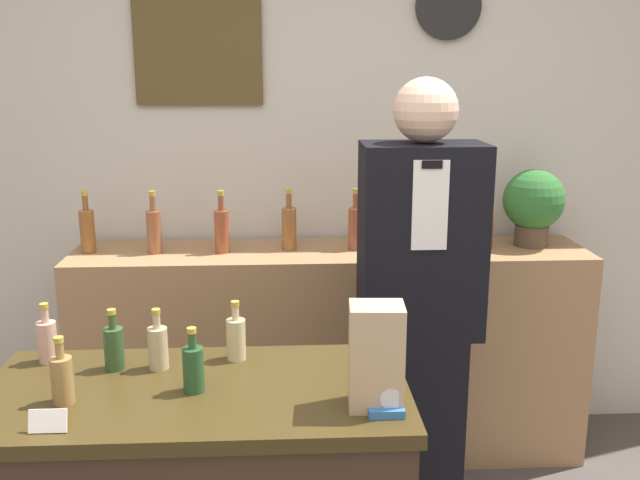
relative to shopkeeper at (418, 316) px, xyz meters
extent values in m
cube|color=beige|center=(-0.41, 0.87, 0.48)|extent=(5.20, 0.06, 2.70)
cube|color=#513F1F|center=(-0.87, 0.82, 0.96)|extent=(0.57, 0.02, 0.46)
cylinder|color=black|center=(0.25, 0.82, 1.17)|extent=(0.29, 0.03, 0.29)
cube|color=#9E754C|center=(-0.29, 0.58, -0.38)|extent=(2.29, 0.46, 0.98)
cube|color=#392C13|center=(-0.74, -0.70, 0.04)|extent=(1.15, 0.57, 0.04)
cube|color=black|center=(0.00, 0.00, -0.46)|extent=(0.33, 0.26, 0.81)
cube|color=black|center=(0.00, 0.00, 0.29)|extent=(0.44, 0.26, 0.70)
cube|color=white|center=(0.00, -0.13, 0.45)|extent=(0.12, 0.01, 0.31)
cube|color=black|center=(0.00, -0.14, 0.59)|extent=(0.07, 0.01, 0.03)
sphere|color=#DBB293|center=(0.00, 0.00, 0.76)|extent=(0.23, 0.23, 0.23)
cylinder|color=#4C3D2D|center=(0.63, 0.61, 0.16)|extent=(0.15, 0.15, 0.10)
sphere|color=#2D6B2D|center=(0.63, 0.61, 0.32)|extent=(0.27, 0.27, 0.27)
cube|color=tan|center=(-0.27, -0.83, 0.20)|extent=(0.14, 0.12, 0.27)
cube|color=#2D66A8|center=(-0.25, -0.87, 0.07)|extent=(0.09, 0.06, 0.02)
cylinder|color=silver|center=(-0.24, -0.87, 0.11)|extent=(0.06, 0.02, 0.06)
cube|color=white|center=(-1.06, -0.92, 0.09)|extent=(0.09, 0.02, 0.06)
cylinder|color=tan|center=(-1.19, -0.50, 0.12)|extent=(0.06, 0.06, 0.12)
cylinder|color=tan|center=(-1.19, -0.50, 0.21)|extent=(0.02, 0.02, 0.04)
cylinder|color=#B29933|center=(-1.19, -0.50, 0.24)|extent=(0.02, 0.02, 0.01)
cylinder|color=olive|center=(-1.07, -0.76, 0.12)|extent=(0.06, 0.06, 0.12)
cylinder|color=olive|center=(-1.07, -0.76, 0.21)|extent=(0.02, 0.02, 0.04)
cylinder|color=#B29933|center=(-1.07, -0.76, 0.24)|extent=(0.02, 0.02, 0.01)
cylinder|color=#2E4C28|center=(-0.99, -0.56, 0.12)|extent=(0.06, 0.06, 0.12)
cylinder|color=#2E4C28|center=(-0.99, -0.56, 0.21)|extent=(0.02, 0.02, 0.04)
cylinder|color=#B29933|center=(-0.99, -0.56, 0.24)|extent=(0.02, 0.02, 0.01)
cylinder|color=tan|center=(-0.86, -0.56, 0.12)|extent=(0.06, 0.06, 0.12)
cylinder|color=tan|center=(-0.86, -0.56, 0.21)|extent=(0.02, 0.02, 0.04)
cylinder|color=#B29933|center=(-0.86, -0.56, 0.24)|extent=(0.02, 0.02, 0.01)
cylinder|color=#244926|center=(-0.74, -0.72, 0.12)|extent=(0.06, 0.06, 0.12)
cylinder|color=#244926|center=(-0.74, -0.72, 0.21)|extent=(0.02, 0.02, 0.04)
cylinder|color=#B29933|center=(-0.74, -0.72, 0.24)|extent=(0.02, 0.02, 0.01)
cylinder|color=tan|center=(-0.64, -0.51, 0.12)|extent=(0.06, 0.06, 0.12)
cylinder|color=tan|center=(-0.64, -0.51, 0.21)|extent=(0.02, 0.02, 0.04)
cylinder|color=#B29933|center=(-0.64, -0.51, 0.24)|extent=(0.02, 0.02, 0.01)
cylinder|color=brown|center=(-1.36, 0.60, 0.20)|extent=(0.06, 0.06, 0.19)
cylinder|color=brown|center=(-1.36, 0.60, 0.33)|extent=(0.02, 0.02, 0.07)
cylinder|color=#B29933|center=(-1.36, 0.60, 0.37)|extent=(0.03, 0.03, 0.02)
cylinder|color=brown|center=(-1.06, 0.57, 0.20)|extent=(0.06, 0.06, 0.19)
cylinder|color=brown|center=(-1.06, 0.57, 0.33)|extent=(0.02, 0.02, 0.07)
cylinder|color=#B29933|center=(-1.06, 0.57, 0.37)|extent=(0.03, 0.03, 0.02)
cylinder|color=brown|center=(-0.77, 0.56, 0.20)|extent=(0.06, 0.06, 0.19)
cylinder|color=brown|center=(-0.77, 0.56, 0.33)|extent=(0.02, 0.02, 0.07)
cylinder|color=#B29933|center=(-0.77, 0.56, 0.37)|extent=(0.03, 0.03, 0.02)
cylinder|color=brown|center=(-0.47, 0.60, 0.20)|extent=(0.06, 0.06, 0.19)
cylinder|color=brown|center=(-0.47, 0.60, 0.33)|extent=(0.02, 0.02, 0.07)
cylinder|color=#B29933|center=(-0.47, 0.60, 0.37)|extent=(0.03, 0.03, 0.02)
cylinder|color=brown|center=(-0.18, 0.58, 0.20)|extent=(0.06, 0.06, 0.19)
cylinder|color=brown|center=(-0.18, 0.58, 0.33)|extent=(0.02, 0.02, 0.07)
cylinder|color=#B29933|center=(-0.18, 0.58, 0.37)|extent=(0.03, 0.03, 0.02)
cylinder|color=brown|center=(0.11, 0.56, 0.20)|extent=(0.06, 0.06, 0.19)
cylinder|color=brown|center=(0.11, 0.56, 0.33)|extent=(0.02, 0.02, 0.07)
cylinder|color=#B29933|center=(0.11, 0.56, 0.37)|extent=(0.03, 0.03, 0.02)
cylinder|color=brown|center=(0.41, 0.58, 0.20)|extent=(0.06, 0.06, 0.19)
cylinder|color=brown|center=(0.41, 0.58, 0.33)|extent=(0.02, 0.02, 0.07)
cylinder|color=#B29933|center=(0.41, 0.58, 0.37)|extent=(0.03, 0.03, 0.02)
camera|label=1|loc=(-0.50, -2.49, 0.91)|focal=40.00mm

